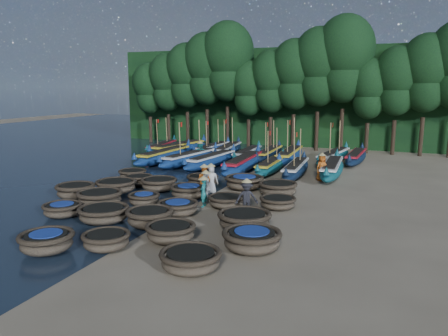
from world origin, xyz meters
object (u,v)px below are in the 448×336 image
at_px(coracle_13, 178,207).
at_px(fisherman_5, 200,152).
at_px(coracle_8, 171,232).
at_px(long_boat_13, 248,154).
at_px(coracle_4, 191,260).
at_px(fisherman_1, 203,190).
at_px(coracle_5, 62,209).
at_px(long_boat_2, 164,156).
at_px(coracle_9, 252,239).
at_px(long_boat_7, 296,169).
at_px(fisherman_0, 211,178).
at_px(coracle_12, 144,199).
at_px(fisherman_6, 322,167).
at_px(long_boat_17, 356,157).
at_px(coracle_18, 227,201).
at_px(fisherman_2, 204,180).
at_px(long_boat_14, 269,154).
at_px(coracle_16, 159,184).
at_px(long_boat_10, 179,148).
at_px(coracle_15, 116,186).
at_px(coracle_11, 100,198).
at_px(long_boat_4, 212,160).
at_px(long_boat_8, 332,168).
at_px(long_boat_12, 228,150).
at_px(coracle_10, 75,191).
at_px(fisherman_4, 206,186).
at_px(coracle_14, 244,220).
at_px(coracle_20, 132,174).
at_px(coracle_2, 47,241).
at_px(coracle_24, 278,188).
at_px(long_boat_3, 190,158).
at_px(coracle_17, 189,191).
at_px(coracle_19, 278,202).
at_px(long_boat_11, 212,149).
at_px(long_boat_16, 334,157).
at_px(long_boat_15, 290,155).
at_px(coracle_21, 139,180).
at_px(coracle_7, 150,217).
at_px(long_boat_6, 271,166).
at_px(coracle_22, 203,180).

height_order(coracle_13, fisherman_5, fisherman_5).
relative_size(coracle_8, long_boat_13, 0.28).
relative_size(coracle_4, fisherman_1, 1.35).
bearing_deg(coracle_5, long_boat_2, 101.26).
xyz_separation_m(coracle_9, long_boat_7, (-1.56, 14.48, 0.03)).
distance_m(coracle_5, fisherman_1, 6.85).
distance_m(coracle_13, fisherman_0, 4.68).
height_order(coracle_12, fisherman_6, fisherman_6).
height_order(coracle_4, long_boat_17, long_boat_17).
height_order(coracle_13, coracle_18, coracle_13).
relative_size(coracle_13, coracle_18, 1.19).
relative_size(coracle_5, fisherman_2, 0.96).
distance_m(coracle_8, long_boat_14, 20.53).
bearing_deg(coracle_16, long_boat_10, 112.64).
distance_m(coracle_15, fisherman_2, 5.19).
height_order(coracle_11, long_boat_4, long_boat_4).
height_order(coracle_5, fisherman_1, fisherman_1).
relative_size(coracle_9, long_boat_8, 0.28).
distance_m(coracle_8, fisherman_6, 14.36).
distance_m(long_boat_12, fisherman_2, 14.40).
bearing_deg(coracle_10, fisherman_0, 32.14).
relative_size(long_boat_4, fisherman_4, 4.20).
height_order(coracle_14, coracle_20, coracle_14).
height_order(coracle_2, coracle_24, coracle_24).
distance_m(coracle_8, coracle_14, 3.34).
xyz_separation_m(coracle_2, long_boat_3, (-3.22, 18.66, 0.10)).
xyz_separation_m(coracle_17, long_boat_12, (-3.43, 14.79, 0.10)).
xyz_separation_m(coracle_19, fisherman_0, (-4.45, 1.84, 0.53)).
distance_m(coracle_20, long_boat_11, 12.33).
bearing_deg(long_boat_16, coracle_20, -126.22).
bearing_deg(coracle_13, long_boat_10, 117.29).
distance_m(coracle_15, fisherman_0, 5.53).
xyz_separation_m(coracle_12, long_boat_15, (3.93, 15.81, 0.19)).
relative_size(coracle_11, long_boat_2, 0.28).
relative_size(long_boat_12, fisherman_1, 4.62).
relative_size(fisherman_2, fisherman_5, 1.03).
distance_m(coracle_16, coracle_21, 2.02).
xyz_separation_m(coracle_8, long_boat_3, (-6.93, 15.94, 0.13)).
relative_size(coracle_7, long_boat_7, 0.31).
xyz_separation_m(coracle_15, long_boat_15, (6.89, 14.06, 0.13)).
bearing_deg(long_boat_8, coracle_11, -131.48).
distance_m(coracle_15, long_boat_12, 15.26).
bearing_deg(fisherman_0, long_boat_2, -55.81).
bearing_deg(fisherman_4, coracle_10, -115.72).
xyz_separation_m(coracle_14, long_boat_14, (-4.06, 17.97, 0.06)).
bearing_deg(coracle_13, long_boat_16, 74.47).
relative_size(coracle_12, long_boat_4, 0.25).
height_order(coracle_19, long_boat_2, long_boat_2).
relative_size(coracle_14, long_boat_6, 0.32).
xyz_separation_m(coracle_15, coracle_22, (3.97, 3.37, -0.02)).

